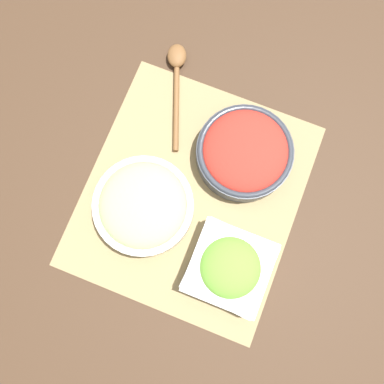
# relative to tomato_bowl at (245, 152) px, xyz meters

# --- Properties ---
(ground_plane) EXTENTS (3.00, 3.00, 0.00)m
(ground_plane) POSITION_rel_tomato_bowl_xyz_m (0.11, -0.07, -0.04)
(ground_plane) COLOR #422D1E
(placemat) EXTENTS (0.48, 0.43, 0.00)m
(placemat) POSITION_rel_tomato_bowl_xyz_m (0.11, -0.07, -0.04)
(placemat) COLOR #937F56
(placemat) RESTS_ON ground_plane
(tomato_bowl) EXTENTS (0.20, 0.20, 0.07)m
(tomato_bowl) POSITION_rel_tomato_bowl_xyz_m (0.00, 0.00, 0.00)
(tomato_bowl) COLOR #333842
(tomato_bowl) RESTS_ON placemat
(cucumber_bowl) EXTENTS (0.20, 0.20, 0.08)m
(cucumber_bowl) POSITION_rel_tomato_bowl_xyz_m (0.18, -0.15, 0.01)
(cucumber_bowl) COLOR silver
(cucumber_bowl) RESTS_ON placemat
(lettuce_bowl) EXTENTS (0.15, 0.15, 0.08)m
(lettuce_bowl) POSITION_rel_tomato_bowl_xyz_m (0.23, 0.05, 0.00)
(lettuce_bowl) COLOR white
(lettuce_bowl) RESTS_ON placemat
(wooden_spoon) EXTENTS (0.24, 0.11, 0.02)m
(wooden_spoon) POSITION_rel_tomato_bowl_xyz_m (-0.12, -0.20, -0.03)
(wooden_spoon) COLOR brown
(wooden_spoon) RESTS_ON placemat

